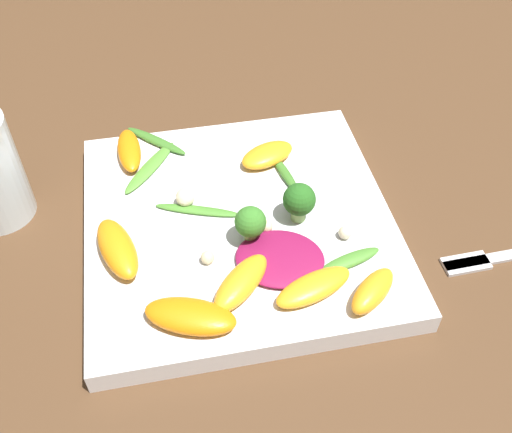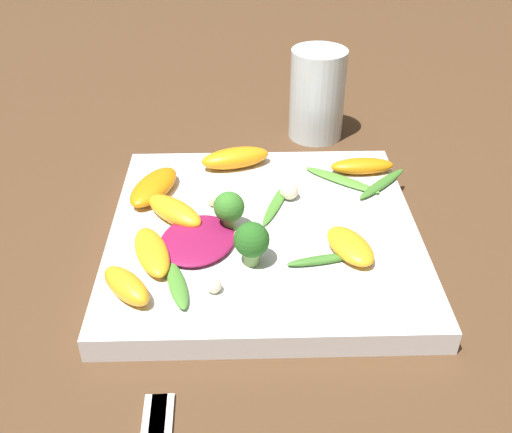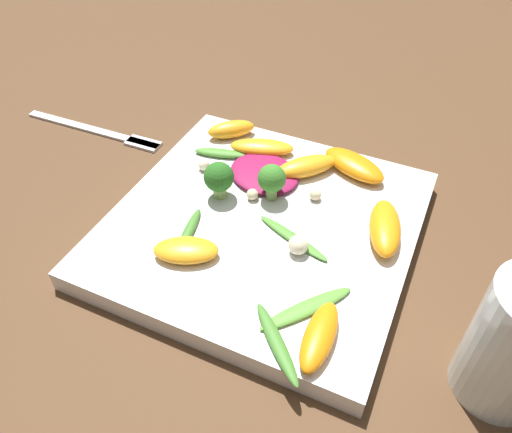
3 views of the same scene
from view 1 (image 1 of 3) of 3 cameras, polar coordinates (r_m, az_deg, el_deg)
The scene contains 21 objects.
ground_plane at distance 0.59m, azimuth -1.62°, elevation -1.55°, with size 2.40×2.40×0.00m, color #4C331E.
plate at distance 0.58m, azimuth -1.64°, elevation -0.80°, with size 0.29×0.29×0.02m.
radicchio_leaf_0 at distance 0.53m, azimuth 2.29°, elevation -4.00°, with size 0.10×0.09×0.01m.
orange_segment_0 at distance 0.54m, azimuth -13.06°, elevation -2.98°, with size 0.05×0.08×0.02m.
orange_segment_1 at distance 0.62m, azimuth 1.08°, elevation 5.89°, with size 0.07×0.05×0.02m.
orange_segment_2 at distance 0.49m, azimuth -6.27°, elevation -9.43°, with size 0.08×0.06×0.02m.
orange_segment_3 at distance 0.64m, azimuth -11.99°, elevation 6.18°, with size 0.03×0.07×0.02m.
orange_segment_4 at distance 0.51m, azimuth -1.43°, elevation -6.30°, with size 0.07×0.07×0.02m.
orange_segment_5 at distance 0.51m, azimuth 5.51°, elevation -6.71°, with size 0.08×0.05×0.02m.
orange_segment_6 at distance 0.51m, azimuth 11.05°, elevation -6.97°, with size 0.06×0.05×0.02m.
broccoli_floret_0 at distance 0.55m, azimuth 4.13°, elevation 1.51°, with size 0.03×0.03×0.04m.
broccoli_floret_1 at distance 0.53m, azimuth -0.53°, elevation -0.63°, with size 0.03×0.03×0.04m.
arugula_sprig_0 at distance 0.54m, azimuth 8.94°, elevation -4.13°, with size 0.06×0.03×0.01m.
arugula_sprig_1 at distance 0.63m, azimuth -10.05°, elevation 4.66°, with size 0.07×0.08×0.01m.
arugula_sprig_2 at distance 0.66m, azimuth -9.49°, elevation 7.13°, with size 0.07×0.06×0.01m.
arugula_sprig_3 at distance 0.61m, azimuth 2.78°, elevation 4.12°, with size 0.02×0.06×0.01m.
arugula_sprig_4 at distance 0.57m, azimuth -5.55°, elevation 0.60°, with size 0.08×0.04×0.00m.
macadamia_nut_0 at distance 0.55m, azimuth 8.50°, elevation -1.52°, with size 0.01×0.01×0.01m.
macadamia_nut_1 at distance 0.55m, azimuth 1.01°, elevation -0.94°, with size 0.01×0.01×0.01m.
macadamia_nut_2 at distance 0.58m, azimuth -6.75°, elevation 1.85°, with size 0.02×0.02×0.02m.
macadamia_nut_3 at distance 0.53m, azimuth -4.64°, elevation -3.90°, with size 0.01×0.01×0.01m.
Camera 1 is at (-0.06, -0.39, 0.43)m, focal length 42.00 mm.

